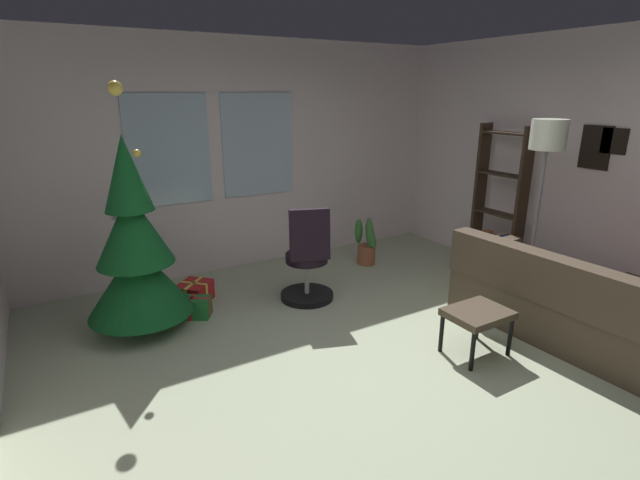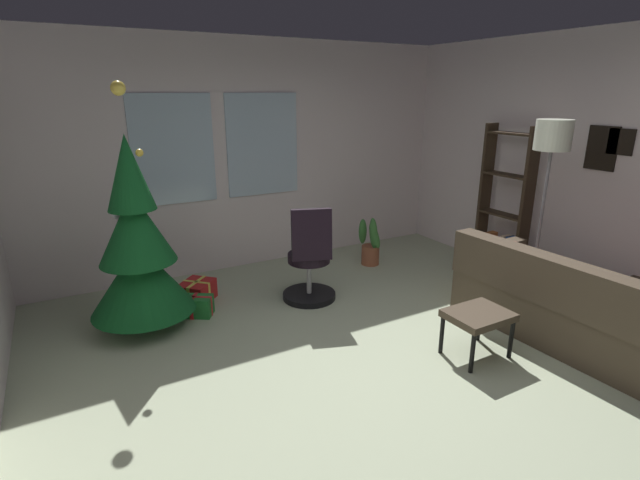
% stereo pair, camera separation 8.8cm
% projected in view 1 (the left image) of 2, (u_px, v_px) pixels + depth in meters
% --- Properties ---
extents(ground_plane, '(5.30, 5.61, 0.10)m').
position_uv_depth(ground_plane, '(391.00, 373.00, 3.78)').
color(ground_plane, '#ADB897').
extents(wall_back_with_windows, '(5.30, 0.12, 2.71)m').
position_uv_depth(wall_back_with_windows, '(245.00, 156.00, 5.69)').
color(wall_back_with_windows, silver).
rests_on(wall_back_with_windows, ground_plane).
extents(wall_right_with_frames, '(0.12, 5.61, 2.71)m').
position_uv_depth(wall_right_with_frames, '(612.00, 171.00, 4.67)').
color(wall_right_with_frames, silver).
rests_on(wall_right_with_frames, ground_plane).
extents(couch, '(1.68, 1.96, 0.81)m').
position_uv_depth(couch, '(584.00, 305.00, 4.22)').
color(couch, '#4A3D2F').
rests_on(couch, ground_plane).
extents(footstool, '(0.50, 0.40, 0.40)m').
position_uv_depth(footstool, '(477.00, 316.00, 3.87)').
color(footstool, '#4A3D2F').
rests_on(footstool, ground_plane).
extents(holiday_tree, '(0.93, 0.93, 2.19)m').
position_uv_depth(holiday_tree, '(135.00, 252.00, 4.19)').
color(holiday_tree, '#4C331E').
rests_on(holiday_tree, ground_plane).
extents(gift_box_red, '(0.45, 0.45, 0.22)m').
position_uv_depth(gift_box_red, '(194.00, 293.00, 4.91)').
color(gift_box_red, red).
rests_on(gift_box_red, ground_plane).
extents(gift_box_green, '(0.40, 0.35, 0.20)m').
position_uv_depth(gift_box_green, '(192.00, 307.00, 4.60)').
color(gift_box_green, '#1E722D').
rests_on(gift_box_green, ground_plane).
extents(office_chair, '(0.56, 0.58, 1.02)m').
position_uv_depth(office_chair, '(308.00, 265.00, 4.86)').
color(office_chair, black).
rests_on(office_chair, ground_plane).
extents(bookshelf, '(0.18, 0.64, 1.75)m').
position_uv_depth(bookshelf, '(499.00, 209.00, 5.59)').
color(bookshelf, '#33261A').
rests_on(bookshelf, ground_plane).
extents(floor_lamp, '(0.32, 0.32, 1.86)m').
position_uv_depth(floor_lamp, '(546.00, 152.00, 4.44)').
color(floor_lamp, slate).
rests_on(floor_lamp, ground_plane).
extents(potted_plant, '(0.25, 0.40, 0.64)m').
position_uv_depth(potted_plant, '(366.00, 245.00, 5.94)').
color(potted_plant, '#985338').
rests_on(potted_plant, ground_plane).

